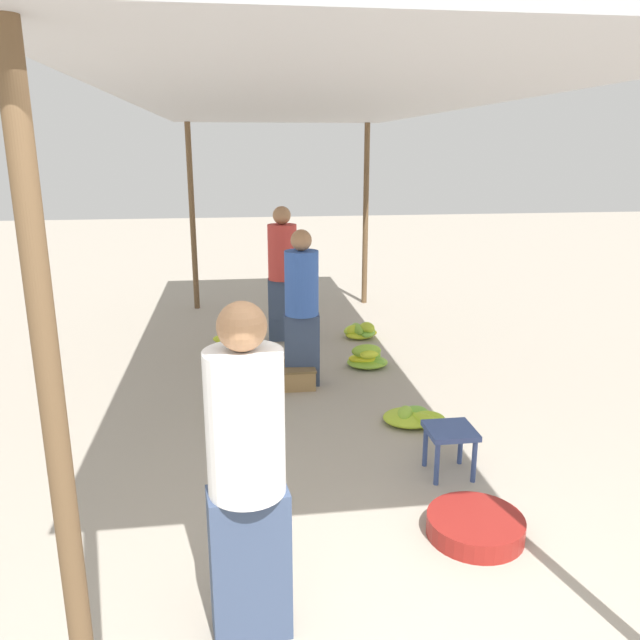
% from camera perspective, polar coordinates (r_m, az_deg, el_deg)
% --- Properties ---
extents(canopy_post_front_left, '(0.08, 0.08, 2.64)m').
position_cam_1_polar(canopy_post_front_left, '(2.23, -22.74, -11.74)').
color(canopy_post_front_left, brown).
rests_on(canopy_post_front_left, ground).
extents(canopy_post_back_left, '(0.08, 0.08, 2.64)m').
position_cam_1_polar(canopy_post_back_left, '(9.20, -11.59, 9.08)').
color(canopy_post_back_left, brown).
rests_on(canopy_post_back_left, ground).
extents(canopy_post_back_right, '(0.08, 0.08, 2.64)m').
position_cam_1_polar(canopy_post_back_right, '(9.38, 4.20, 9.47)').
color(canopy_post_back_right, brown).
rests_on(canopy_post_back_right, ground).
extents(canopy_tarp, '(2.93, 7.61, 0.04)m').
position_cam_1_polar(canopy_tarp, '(5.58, -0.91, 19.24)').
color(canopy_tarp, '#B2B2B7').
rests_on(canopy_tarp, canopy_post_front_left).
extents(vendor_foreground, '(0.39, 0.39, 1.67)m').
position_cam_1_polar(vendor_foreground, '(2.94, -6.70, -13.70)').
color(vendor_foreground, '#384766').
rests_on(vendor_foreground, ground).
extents(stool, '(0.34, 0.34, 0.36)m').
position_cam_1_polar(stool, '(4.65, 11.81, -10.41)').
color(stool, '#384C84').
rests_on(stool, ground).
extents(basin_black, '(0.59, 0.59, 0.13)m').
position_cam_1_polar(basin_black, '(4.13, 14.01, -17.81)').
color(basin_black, maroon).
rests_on(basin_black, ground).
extents(banana_pile_left_0, '(0.56, 0.54, 0.18)m').
position_cam_1_polar(banana_pile_left_0, '(5.70, -7.05, -7.66)').
color(banana_pile_left_0, '#B6CD2B').
rests_on(banana_pile_left_0, ground).
extents(banana_pile_left_1, '(0.52, 0.46, 0.23)m').
position_cam_1_polar(banana_pile_left_1, '(7.38, -7.68, -2.08)').
color(banana_pile_left_1, yellow).
rests_on(banana_pile_left_1, ground).
extents(banana_pile_right_0, '(0.49, 0.49, 0.22)m').
position_cam_1_polar(banana_pile_right_0, '(7.78, 3.72, -1.04)').
color(banana_pile_right_0, '#7EB735').
rests_on(banana_pile_right_0, ground).
extents(banana_pile_right_1, '(0.45, 0.41, 0.28)m').
position_cam_1_polar(banana_pile_right_1, '(6.77, 4.39, -3.50)').
color(banana_pile_right_1, '#8DBD33').
rests_on(banana_pile_right_1, ground).
extents(banana_pile_right_2, '(0.53, 0.52, 0.14)m').
position_cam_1_polar(banana_pile_right_2, '(5.48, 8.68, -8.79)').
color(banana_pile_right_2, '#A0C430').
rests_on(banana_pile_right_2, ground).
extents(crate_near, '(0.41, 0.41, 0.21)m').
position_cam_1_polar(crate_near, '(6.25, -2.41, -5.07)').
color(crate_near, '#9E7A4C').
rests_on(crate_near, ground).
extents(shopper_walking_mid, '(0.38, 0.37, 1.64)m').
position_cam_1_polar(shopper_walking_mid, '(7.55, -3.44, 4.41)').
color(shopper_walking_mid, '#384766').
rests_on(shopper_walking_mid, ground).
extents(shopper_walking_far, '(0.36, 0.36, 1.55)m').
position_cam_1_polar(shopper_walking_far, '(6.08, -1.68, 1.29)').
color(shopper_walking_far, '#384766').
rests_on(shopper_walking_far, ground).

